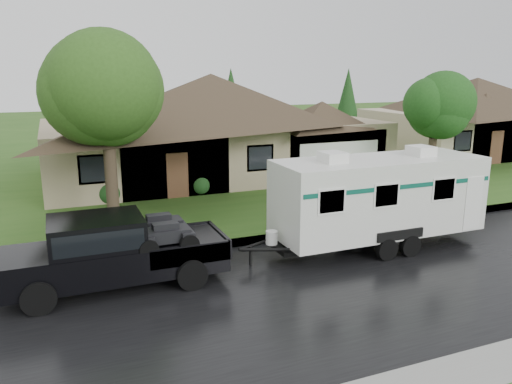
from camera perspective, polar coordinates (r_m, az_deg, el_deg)
ground at (r=15.78m, az=3.40°, el=-8.18°), size 140.00×140.00×0.00m
road at (r=14.15m, az=6.95°, el=-10.89°), size 140.00×8.00×0.01m
curb at (r=17.68m, az=0.25°, el=-5.46°), size 140.00×0.50×0.15m
lawn at (r=29.48m, az=-9.26°, el=2.11°), size 140.00×26.00×0.15m
house_main at (r=28.48m, az=-4.44°, el=8.99°), size 19.44×10.80×6.90m
house_neighbor at (r=39.82m, az=24.18°, el=8.77°), size 15.12×9.72×6.45m
tree_left_green at (r=18.81m, az=-16.83°, el=10.66°), size 4.29×4.29×7.09m
tree_right_green at (r=26.57m, az=19.82°, el=8.88°), size 3.38×3.38×5.60m
shrub_row at (r=24.56m, az=-1.72°, el=1.36°), size 13.60×1.00×1.00m
pickup_truck at (r=14.34m, az=-16.46°, el=-6.35°), size 6.12×2.32×2.04m
travel_trailer at (r=17.24m, az=13.83°, el=-0.40°), size 7.54×2.65×3.38m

